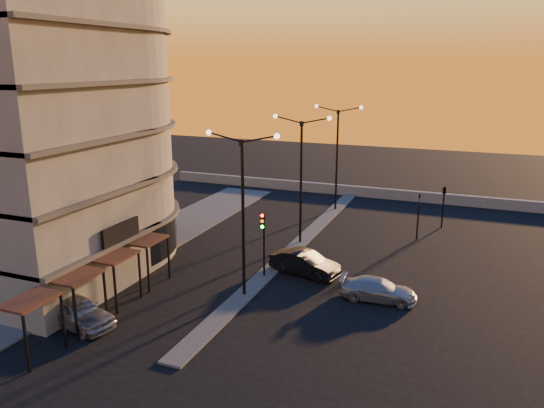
{
  "coord_description": "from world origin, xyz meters",
  "views": [
    {
      "loc": [
        11.97,
        -25.64,
        13.01
      ],
      "look_at": [
        -0.24,
        4.94,
        4.26
      ],
      "focal_mm": 35.0,
      "sensor_mm": 36.0,
      "label": 1
    }
  ],
  "objects_px": {
    "streetlamp_mid": "(301,170)",
    "car_sedan": "(305,263)",
    "car_wagon": "(378,289)",
    "traffic_light_main": "(263,234)",
    "car_hatchback": "(76,311)"
  },
  "relations": [
    {
      "from": "car_wagon",
      "to": "streetlamp_mid",
      "type": "bearing_deg",
      "value": 39.49
    },
    {
      "from": "traffic_light_main",
      "to": "car_hatchback",
      "type": "relative_size",
      "value": 0.93
    },
    {
      "from": "streetlamp_mid",
      "to": "traffic_light_main",
      "type": "relative_size",
      "value": 2.24
    },
    {
      "from": "car_hatchback",
      "to": "car_sedan",
      "type": "xyz_separation_m",
      "value": [
        8.72,
        10.8,
        -0.03
      ]
    },
    {
      "from": "streetlamp_mid",
      "to": "car_sedan",
      "type": "relative_size",
      "value": 2.08
    },
    {
      "from": "car_sedan",
      "to": "car_hatchback",
      "type": "bearing_deg",
      "value": 154.77
    },
    {
      "from": "car_wagon",
      "to": "traffic_light_main",
      "type": "bearing_deg",
      "value": 81.87
    },
    {
      "from": "streetlamp_mid",
      "to": "car_wagon",
      "type": "xyz_separation_m",
      "value": [
        7.26,
        -7.65,
        -4.97
      ]
    },
    {
      "from": "car_sedan",
      "to": "car_wagon",
      "type": "relative_size",
      "value": 1.06
    },
    {
      "from": "streetlamp_mid",
      "to": "car_wagon",
      "type": "relative_size",
      "value": 2.21
    },
    {
      "from": "traffic_light_main",
      "to": "car_wagon",
      "type": "xyz_separation_m",
      "value": [
        7.26,
        -0.52,
        -2.26
      ]
    },
    {
      "from": "streetlamp_mid",
      "to": "car_sedan",
      "type": "height_order",
      "value": "streetlamp_mid"
    },
    {
      "from": "car_wagon",
      "to": "car_sedan",
      "type": "bearing_deg",
      "value": 63.89
    },
    {
      "from": "streetlamp_mid",
      "to": "traffic_light_main",
      "type": "distance_m",
      "value": 7.62
    },
    {
      "from": "streetlamp_mid",
      "to": "car_hatchback",
      "type": "distance_m",
      "value": 18.29
    }
  ]
}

